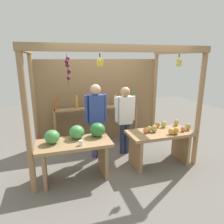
% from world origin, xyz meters
% --- Properties ---
extents(ground_plane, '(12.00, 12.00, 0.00)m').
position_xyz_m(ground_plane, '(0.00, 0.00, 0.00)').
color(ground_plane, slate).
rests_on(ground_plane, ground).
extents(market_stall, '(3.33, 1.93, 2.40)m').
position_xyz_m(market_stall, '(-0.00, 0.44, 1.38)').
color(market_stall, '#99754C').
rests_on(market_stall, ground).
extents(fruit_counter_left, '(1.35, 0.67, 0.98)m').
position_xyz_m(fruit_counter_left, '(-0.84, -0.63, 0.65)').
color(fruit_counter_left, '#99754C').
rests_on(fruit_counter_left, ground).
extents(fruit_counter_right, '(1.35, 0.64, 0.87)m').
position_xyz_m(fruit_counter_right, '(0.90, -0.68, 0.56)').
color(fruit_counter_right, '#99754C').
rests_on(fruit_counter_right, ground).
extents(bottle_shelf_unit, '(2.13, 0.22, 1.35)m').
position_xyz_m(bottle_shelf_unit, '(-0.11, 0.68, 0.79)').
color(bottle_shelf_unit, '#99754C').
rests_on(bottle_shelf_unit, ground).
extents(vendor_man, '(0.48, 0.22, 1.66)m').
position_xyz_m(vendor_man, '(-0.31, -0.00, 1.00)').
color(vendor_man, '#484577').
rests_on(vendor_man, ground).
extents(vendor_woman, '(0.48, 0.21, 1.58)m').
position_xyz_m(vendor_woman, '(0.36, -0.01, 0.94)').
color(vendor_woman, '#27304B').
rests_on(vendor_woman, ground).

